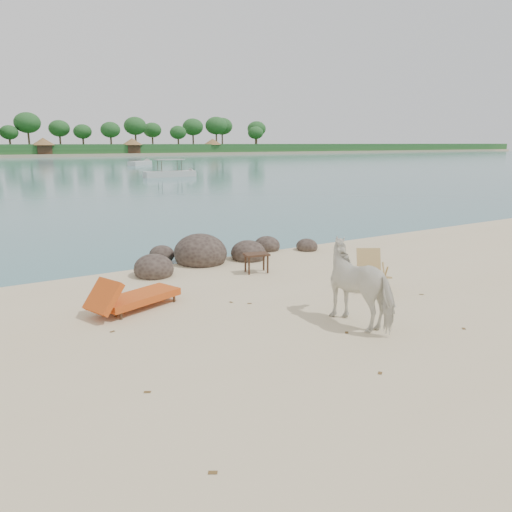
% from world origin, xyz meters
% --- Properties ---
extents(boulders, '(6.25, 2.84, 1.14)m').
position_xyz_m(boulders, '(0.27, 5.76, 0.21)').
color(boulders, '#2E241F').
rests_on(boulders, ground).
extents(cow, '(0.99, 1.91, 1.56)m').
position_xyz_m(cow, '(0.43, -0.40, 0.78)').
color(cow, silver).
rests_on(cow, ground).
extents(side_table, '(0.73, 0.56, 0.52)m').
position_xyz_m(side_table, '(0.72, 3.89, 0.26)').
color(side_table, '#332214').
rests_on(side_table, ground).
extents(lounge_chair, '(2.31, 1.46, 0.65)m').
position_xyz_m(lounge_chair, '(-2.94, 2.75, 0.33)').
color(lounge_chair, '#C84B17').
rests_on(lounge_chair, ground).
extents(deck_chair, '(0.88, 0.90, 0.97)m').
position_xyz_m(deck_chair, '(2.23, 0.97, 0.48)').
color(deck_chair, tan).
rests_on(deck_chair, ground).
extents(boat_mid, '(6.12, 1.56, 2.96)m').
position_xyz_m(boat_mid, '(14.29, 42.50, 1.48)').
color(boat_mid, beige).
rests_on(boat_mid, water).
extents(boat_far, '(5.65, 5.40, 0.74)m').
position_xyz_m(boat_far, '(21.28, 71.55, 0.37)').
color(boat_far, '#BCBCB7').
rests_on(boat_far, water).
extents(dead_leaves, '(8.76, 6.02, 0.00)m').
position_xyz_m(dead_leaves, '(-0.14, -0.27, 0.00)').
color(dead_leaves, brown).
rests_on(dead_leaves, ground).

